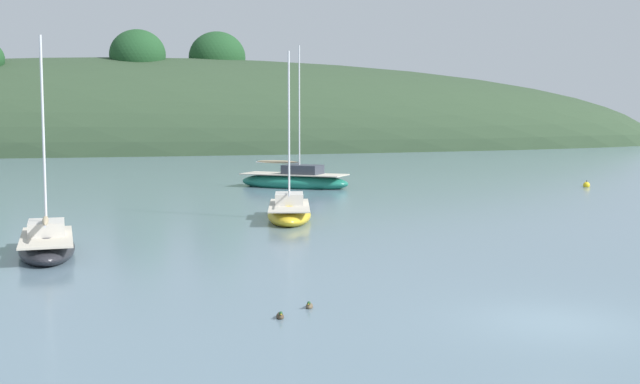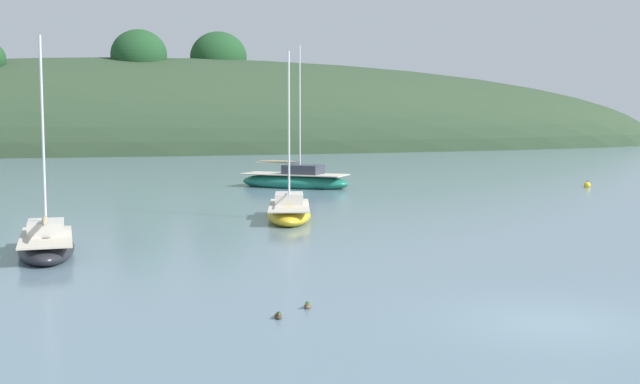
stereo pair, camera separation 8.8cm
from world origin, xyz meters
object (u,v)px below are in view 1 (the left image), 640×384
(sailboat_blue_center, at_px, (47,245))
(mooring_buoy_inner, at_px, (586,185))
(sailboat_grey_yawl, at_px, (295,181))
(sailboat_orange_cutter, at_px, (289,212))
(duck_lead, at_px, (309,306))
(duck_straggler, at_px, (280,316))

(sailboat_blue_center, height_order, mooring_buoy_inner, sailboat_blue_center)
(sailboat_grey_yawl, height_order, sailboat_orange_cutter, sailboat_grey_yawl)
(sailboat_orange_cutter, distance_m, duck_lead, 17.01)
(sailboat_blue_center, distance_m, mooring_buoy_inner, 37.30)
(sailboat_grey_yawl, bearing_deg, duck_straggler, -104.79)
(mooring_buoy_inner, height_order, duck_straggler, mooring_buoy_inner)
(sailboat_blue_center, relative_size, duck_straggler, 18.02)
(sailboat_orange_cutter, relative_size, mooring_buoy_inner, 14.52)
(mooring_buoy_inner, bearing_deg, duck_straggler, -133.96)
(sailboat_blue_center, bearing_deg, mooring_buoy_inner, 28.02)
(sailboat_grey_yawl, relative_size, duck_straggler, 22.10)
(sailboat_blue_center, bearing_deg, duck_lead, -56.12)
(sailboat_grey_yawl, distance_m, mooring_buoy_inner, 19.12)
(sailboat_grey_yawl, bearing_deg, sailboat_orange_cutter, -105.11)
(mooring_buoy_inner, xyz_separation_m, duck_straggler, (-27.23, -28.23, -0.07))
(sailboat_blue_center, height_order, sailboat_grey_yawl, sailboat_grey_yawl)
(duck_straggler, bearing_deg, sailboat_orange_cutter, 75.50)
(mooring_buoy_inner, height_order, duck_lead, mooring_buoy_inner)
(sailboat_orange_cutter, distance_m, duck_straggler, 18.01)
(duck_straggler, bearing_deg, mooring_buoy_inner, 46.04)
(sailboat_grey_yawl, bearing_deg, duck_lead, -103.58)
(duck_straggler, distance_m, duck_lead, 1.24)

